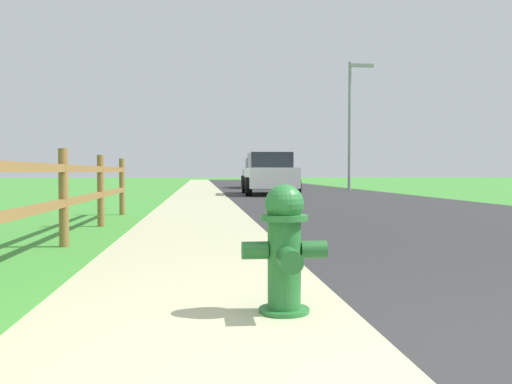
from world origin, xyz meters
TOP-DOWN VIEW (x-y plane):
  - ground_plane at (0.00, 25.00)m, footprint 120.00×120.00m
  - road_asphalt at (3.50, 27.00)m, footprint 7.00×66.00m
  - curb_concrete at (-3.00, 27.00)m, footprint 6.00×66.00m
  - grass_verge at (-4.50, 27.00)m, footprint 5.00×66.00m
  - fire_hydrant at (-0.44, 1.20)m, footprint 0.52×0.45m
  - rail_fence at (-2.50, 4.32)m, footprint 0.11×9.41m
  - parked_suv_white at (1.72, 18.72)m, footprint 2.10×4.77m
  - parked_car_black at (2.35, 27.54)m, footprint 2.17×5.05m
  - street_lamp at (6.03, 22.31)m, footprint 1.17×0.20m

SIDE VIEW (x-z plane):
  - ground_plane at x=0.00m, z-range 0.00..0.00m
  - road_asphalt at x=3.50m, z-range 0.00..0.01m
  - curb_concrete at x=-3.00m, z-range 0.00..0.01m
  - grass_verge at x=-4.50m, z-range 0.00..0.01m
  - fire_hydrant at x=-0.44m, z-range 0.01..0.81m
  - rail_fence at x=-2.50m, z-range 0.09..1.22m
  - parked_car_black at x=2.35m, z-range 0.00..1.61m
  - parked_suv_white at x=1.72m, z-range 0.01..1.62m
  - street_lamp at x=6.03m, z-range 0.59..6.51m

